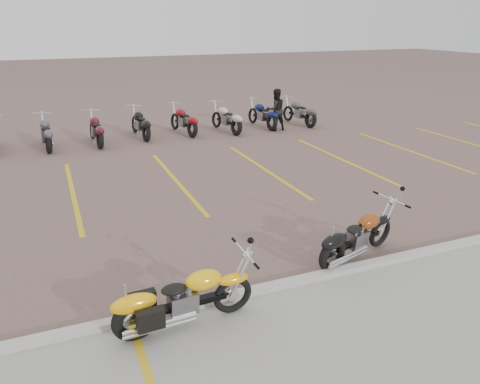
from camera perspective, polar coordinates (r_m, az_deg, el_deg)
name	(u,v)px	position (r m, az deg, el deg)	size (l,w,h in m)	color
ground	(228,240)	(9.46, -1.44, -5.90)	(100.00, 100.00, 0.00)	brown
curb	(272,287)	(7.82, 3.95, -11.49)	(60.00, 0.18, 0.12)	#ADAAA3
parking_stripes	(176,181)	(12.99, -7.81, 1.39)	(38.00, 5.50, 0.01)	gold
yellow_cruiser	(181,301)	(6.85, -7.19, -13.03)	(2.10, 0.33, 0.86)	black
flame_cruiser	(354,238)	(8.84, 13.78, -5.52)	(1.96, 0.71, 0.83)	black
person_b	(276,110)	(18.76, 4.37, 9.96)	(0.80, 0.62, 1.64)	black
bg_bike_row	(94,127)	(17.60, -17.37, 7.52)	(17.43, 2.07, 1.10)	black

